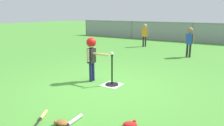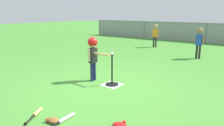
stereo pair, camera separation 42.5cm
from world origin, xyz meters
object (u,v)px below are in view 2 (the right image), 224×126
object	(u,v)px
fielder_near_right	(155,32)
glove_by_plate	(120,125)
batting_tee	(112,80)
spare_bat_silver	(63,120)
batter_child	(93,50)
fielder_deep_left	(199,39)
spare_bat_wood	(36,113)
glove_near_bats	(53,120)
baseball_on_tee	(112,53)

from	to	relation	value
fielder_near_right	glove_by_plate	bearing A→B (deg)	-67.99
batting_tee	spare_bat_silver	xyz separation A→B (m)	(0.45, -1.93, -0.09)
batter_child	glove_by_plate	world-z (taller)	batter_child
fielder_deep_left	spare_bat_silver	world-z (taller)	fielder_deep_left
batting_tee	fielder_near_right	distance (m)	6.29
fielder_deep_left	fielder_near_right	distance (m)	3.00
batter_child	spare_bat_silver	world-z (taller)	batter_child
fielder_near_right	spare_bat_wood	bearing A→B (deg)	-78.37
spare_bat_wood	fielder_near_right	bearing A→B (deg)	101.63
glove_near_bats	glove_by_plate	bearing A→B (deg)	28.98
baseball_on_tee	spare_bat_wood	size ratio (longest dim) A/B	0.14
batter_child	fielder_near_right	world-z (taller)	fielder_near_right
batting_tee	spare_bat_wood	size ratio (longest dim) A/B	1.44
spare_bat_wood	glove_by_plate	world-z (taller)	glove_by_plate
fielder_near_right	glove_near_bats	xyz separation A→B (m)	(2.10, -8.05, -0.71)
batter_child	fielder_deep_left	xyz separation A→B (m)	(1.39, 4.45, -0.05)
baseball_on_tee	spare_bat_silver	size ratio (longest dim) A/B	0.10
fielder_near_right	batter_child	bearing A→B (deg)	-78.98
fielder_deep_left	baseball_on_tee	bearing A→B (deg)	-100.21
batting_tee	baseball_on_tee	size ratio (longest dim) A/B	10.06
glove_by_plate	glove_near_bats	size ratio (longest dim) A/B	1.11
spare_bat_wood	batting_tee	bearing A→B (deg)	87.18
fielder_near_right	glove_by_plate	xyz separation A→B (m)	(3.04, -7.53, -0.71)
batter_child	spare_bat_silver	distance (m)	2.31
batting_tee	fielder_near_right	bearing A→B (deg)	106.35
spare_bat_wood	glove_by_plate	xyz separation A→B (m)	(1.38, 0.54, 0.01)
spare_bat_wood	fielder_deep_left	bearing A→B (deg)	82.11
batting_tee	spare_bat_silver	distance (m)	1.98
batter_child	fielder_near_right	size ratio (longest dim) A/B	0.97
fielder_near_right	spare_bat_silver	bearing A→B (deg)	-74.44
baseball_on_tee	batter_child	size ratio (longest dim) A/B	0.07
batter_child	glove_near_bats	bearing A→B (deg)	-65.49
baseball_on_tee	glove_by_plate	bearing A→B (deg)	-49.92
fielder_deep_left	spare_bat_wood	distance (m)	6.60
batting_tee	fielder_deep_left	bearing A→B (deg)	79.79
batter_child	spare_bat_silver	bearing A→B (deg)	-61.54
glove_by_plate	spare_bat_wood	bearing A→B (deg)	-158.74
batter_child	fielder_deep_left	size ratio (longest dim) A/B	0.96
spare_bat_silver	glove_near_bats	world-z (taller)	glove_near_bats
spare_bat_wood	baseball_on_tee	bearing A→B (deg)	87.18
fielder_deep_left	glove_near_bats	bearing A→B (deg)	-94.08
batting_tee	fielder_deep_left	size ratio (longest dim) A/B	0.64
fielder_deep_left	glove_near_bats	world-z (taller)	fielder_deep_left
baseball_on_tee	batting_tee	bearing A→B (deg)	45.00
baseball_on_tee	batter_child	bearing A→B (deg)	-178.63
fielder_deep_left	fielder_near_right	bearing A→B (deg)	148.50
baseball_on_tee	fielder_deep_left	distance (m)	4.51
baseball_on_tee	glove_by_plate	size ratio (longest dim) A/B	0.27
batter_child	spare_bat_wood	world-z (taller)	batter_child
glove_by_plate	glove_near_bats	bearing A→B (deg)	-151.02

